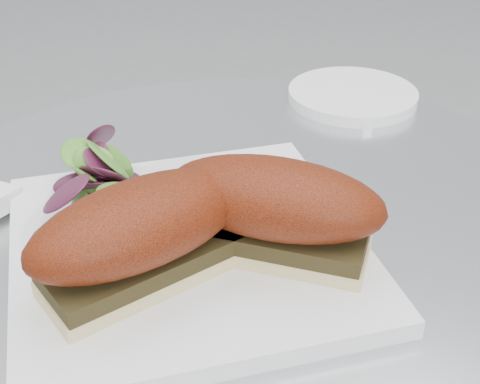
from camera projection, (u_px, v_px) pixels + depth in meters
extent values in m
cylinder|color=silver|center=(248.00, 238.00, 0.60)|extent=(0.70, 0.70, 0.02)
cube|color=white|center=(187.00, 248.00, 0.56)|extent=(0.29, 0.29, 0.02)
cube|color=#FAEF9C|center=(145.00, 271.00, 0.51)|extent=(0.17, 0.11, 0.01)
cube|color=black|center=(144.00, 257.00, 0.50)|extent=(0.16, 0.11, 0.01)
ellipsoid|color=#601E09|center=(140.00, 223.00, 0.48)|extent=(0.20, 0.14, 0.06)
cube|color=#FAEF9C|center=(273.00, 245.00, 0.54)|extent=(0.16, 0.14, 0.01)
cube|color=black|center=(273.00, 231.00, 0.53)|extent=(0.16, 0.14, 0.01)
ellipsoid|color=#601E09|center=(274.00, 198.00, 0.51)|extent=(0.19, 0.16, 0.06)
cylinder|color=white|center=(353.00, 95.00, 0.83)|extent=(0.16, 0.16, 0.01)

